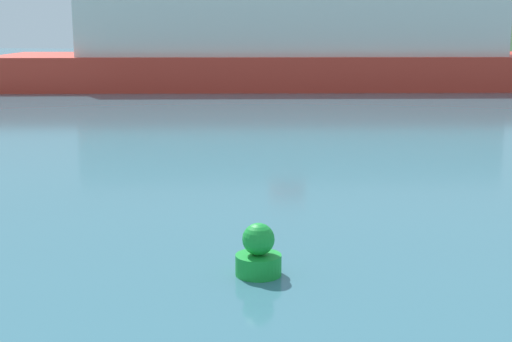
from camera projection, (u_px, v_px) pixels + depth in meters
ferry_distant at (289, 48)px, 46.05m from camera, size 37.90×14.99×7.25m
buoy_marker at (258, 254)px, 11.36m from camera, size 0.74×0.74×0.85m
hill_west at (186, 10)px, 106.93m from camera, size 33.26×33.26×12.30m
hill_central at (456, 12)px, 100.23m from camera, size 42.31×42.31×11.54m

